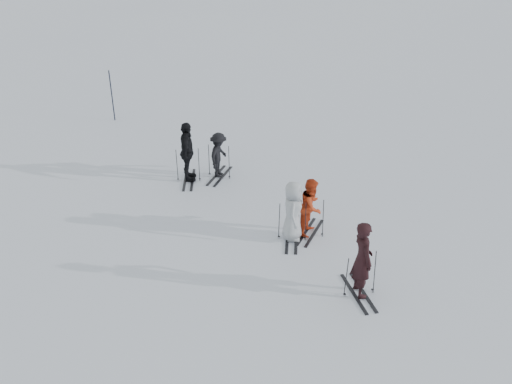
# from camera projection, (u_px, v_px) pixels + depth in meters

# --- Properties ---
(ground) EXTENTS (120.00, 120.00, 0.00)m
(ground) POSITION_uv_depth(u_px,v_px,m) (259.00, 241.00, 15.86)
(ground) COLOR silver
(ground) RESTS_ON ground
(skier_near_dark) EXTENTS (0.58, 0.79, 1.98)m
(skier_near_dark) POSITION_uv_depth(u_px,v_px,m) (362.00, 260.00, 13.36)
(skier_near_dark) COLOR black
(skier_near_dark) RESTS_ON ground
(skier_red) EXTENTS (0.95, 1.02, 1.68)m
(skier_red) POSITION_uv_depth(u_px,v_px,m) (311.00, 207.00, 15.81)
(skier_red) COLOR #B53314
(skier_red) RESTS_ON ground
(skier_grey) EXTENTS (0.69, 0.93, 1.73)m
(skier_grey) POSITION_uv_depth(u_px,v_px,m) (293.00, 212.00, 15.54)
(skier_grey) COLOR #A4A9AD
(skier_grey) RESTS_ON ground
(skier_uphill_left) EXTENTS (0.56, 1.21, 2.02)m
(skier_uphill_left) POSITION_uv_depth(u_px,v_px,m) (187.00, 153.00, 18.56)
(skier_uphill_left) COLOR black
(skier_uphill_left) RESTS_ON ground
(skier_uphill_far) EXTENTS (0.93, 1.14, 1.54)m
(skier_uphill_far) POSITION_uv_depth(u_px,v_px,m) (219.00, 156.00, 18.93)
(skier_uphill_far) COLOR black
(skier_uphill_far) RESTS_ON ground
(skis_near_dark) EXTENTS (1.74, 1.10, 1.18)m
(skis_near_dark) POSITION_uv_depth(u_px,v_px,m) (361.00, 274.00, 13.56)
(skis_near_dark) COLOR black
(skis_near_dark) RESTS_ON ground
(skis_red) EXTENTS (1.80, 1.50, 1.16)m
(skis_red) POSITION_uv_depth(u_px,v_px,m) (311.00, 215.00, 15.94)
(skis_red) COLOR black
(skis_red) RESTS_ON ground
(skis_grey) EXTENTS (1.74, 1.12, 1.18)m
(skis_grey) POSITION_uv_depth(u_px,v_px,m) (292.00, 220.00, 15.67)
(skis_grey) COLOR black
(skis_grey) RESTS_ON ground
(skis_uphill_left) EXTENTS (1.67, 0.95, 1.18)m
(skis_uphill_left) POSITION_uv_depth(u_px,v_px,m) (188.00, 164.00, 18.76)
(skis_uphill_left) COLOR black
(skis_uphill_left) RESTS_ON ground
(skis_uphill_far) EXTENTS (1.83, 1.44, 1.18)m
(skis_uphill_far) POSITION_uv_depth(u_px,v_px,m) (219.00, 160.00, 19.02)
(skis_uphill_far) COLOR black
(skis_uphill_far) RESTS_ON ground
(piste_marker) EXTENTS (0.05, 0.05, 2.12)m
(piste_marker) POSITION_uv_depth(u_px,v_px,m) (112.00, 96.00, 23.30)
(piste_marker) COLOR black
(piste_marker) RESTS_ON ground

